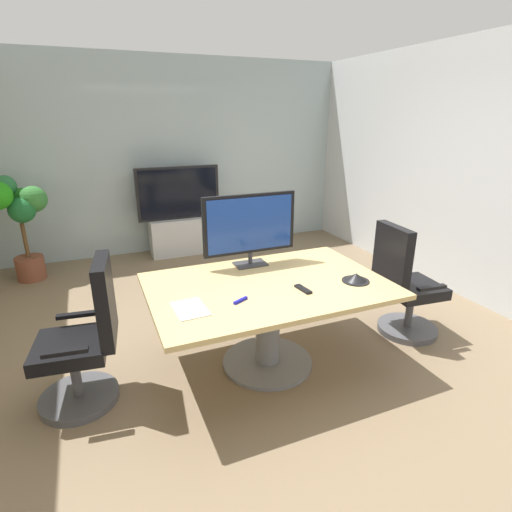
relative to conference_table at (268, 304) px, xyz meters
The scene contains 13 objects.
ground_plane 0.58m from the conference_table, 80.79° to the left, with size 7.63×7.63×0.00m, color #7A664C.
wall_back_glass_partition 3.57m from the conference_table, 89.58° to the left, with size 5.34×0.10×2.81m, color #9EB2B7.
wall_right_neutral 2.83m from the conference_table, ahead, with size 0.10×6.63×2.81m, color silver.
conference_table is the anchor object (origin of this frame).
office_chair_left 1.39m from the conference_table, behind, with size 0.62×0.60×1.09m.
office_chair_right 1.39m from the conference_table, ahead, with size 0.62×0.59×1.09m.
tv_monitor 0.71m from the conference_table, 86.71° to the left, with size 0.84×0.18×0.64m.
wall_display_unit 3.12m from the conference_table, 90.54° to the left, with size 1.20×0.36×1.31m.
potted_plant 3.51m from the conference_table, 125.79° to the left, with size 0.67×0.59×1.32m.
conference_phone 0.74m from the conference_table, 19.07° to the right, with size 0.22×0.22×0.07m.
remote_control 0.35m from the conference_table, 48.47° to the right, with size 0.05×0.17×0.02m, color black.
whiteboard_marker 0.43m from the conference_table, 145.12° to the right, with size 0.13×0.02×0.02m, color #1919A5.
paper_notepad 0.73m from the conference_table, 163.75° to the right, with size 0.21×0.30×0.01m, color white.
Camera 1 is at (-1.24, -2.82, 2.01)m, focal length 28.07 mm.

